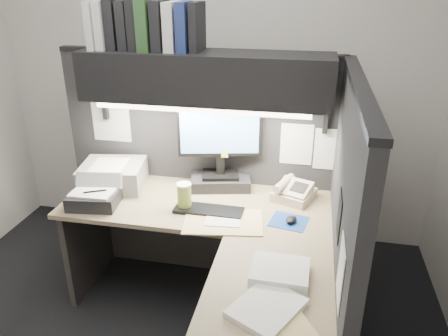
{
  "coord_description": "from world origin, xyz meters",
  "views": [
    {
      "loc": [
        0.77,
        -1.83,
        2.06
      ],
      "look_at": [
        0.29,
        0.51,
        1.01
      ],
      "focal_mm": 35.0,
      "sensor_mm": 36.0,
      "label": 1
    }
  ],
  "objects": [
    {
      "name": "mouse",
      "position": [
        0.71,
        0.43,
        0.75
      ],
      "size": [
        0.08,
        0.1,
        0.03
      ],
      "primitive_type": "ellipsoid",
      "rotation": [
        0.0,
        0.0,
        -0.3
      ],
      "color": "black",
      "rests_on": "mousepad"
    },
    {
      "name": "manila_stack",
      "position": [
        0.72,
        -0.41,
        0.74
      ],
      "size": [
        0.35,
        0.37,
        0.02
      ],
      "primitive_type": "cube",
      "rotation": [
        0.0,
        0.0,
        0.55
      ],
      "color": "tan",
      "rests_on": "desk"
    },
    {
      "name": "notebook_stack",
      "position": [
        -0.52,
        0.4,
        0.77
      ],
      "size": [
        0.33,
        0.29,
        0.09
      ],
      "primitive_type": "cube",
      "rotation": [
        0.0,
        0.0,
        0.13
      ],
      "color": "black",
      "rests_on": "desk"
    },
    {
      "name": "telephone",
      "position": [
        0.71,
        0.74,
        0.78
      ],
      "size": [
        0.3,
        0.31,
        0.09
      ],
      "primitive_type": "cube",
      "rotation": [
        0.0,
        0.0,
        -0.37
      ],
      "color": "beige",
      "rests_on": "desk"
    },
    {
      "name": "pinned_papers",
      "position": [
        0.42,
        0.56,
        1.05
      ],
      "size": [
        1.76,
        1.31,
        0.51
      ],
      "color": "white",
      "rests_on": "partition_back"
    },
    {
      "name": "monitor",
      "position": [
        0.2,
        0.82,
        0.97
      ],
      "size": [
        0.55,
        0.33,
        0.6
      ],
      "rotation": [
        0.0,
        0.0,
        0.22
      ],
      "color": "black",
      "rests_on": "desk"
    },
    {
      "name": "task_light_tube",
      "position": [
        0.12,
        0.61,
        1.33
      ],
      "size": [
        1.32,
        0.04,
        0.04
      ],
      "primitive_type": "cylinder",
      "rotation": [
        0.0,
        1.57,
        0.0
      ],
      "color": "white",
      "rests_on": "overhead_shelf"
    },
    {
      "name": "desk",
      "position": [
        0.43,
        -0.0,
        0.44
      ],
      "size": [
        1.7,
        1.53,
        0.73
      ],
      "color": "#7E6D50",
      "rests_on": "floor"
    },
    {
      "name": "partition_back",
      "position": [
        0.03,
        0.93,
        0.8
      ],
      "size": [
        1.9,
        0.06,
        1.6
      ],
      "primitive_type": "cube",
      "color": "black",
      "rests_on": "floor"
    },
    {
      "name": "wall_back",
      "position": [
        0.0,
        1.5,
        1.35
      ],
      "size": [
        3.5,
        0.04,
        2.7
      ],
      "primitive_type": "cube",
      "color": "silver",
      "rests_on": "floor"
    },
    {
      "name": "coffee_cup",
      "position": [
        0.05,
        0.47,
        0.81
      ],
      "size": [
        0.09,
        0.09,
        0.16
      ],
      "primitive_type": "cylinder",
      "rotation": [
        0.0,
        0.0,
        0.06
      ],
      "color": "#A7AD45",
      "rests_on": "desk"
    },
    {
      "name": "mousepad",
      "position": [
        0.7,
        0.44,
        0.73
      ],
      "size": [
        0.24,
        0.23,
        0.0
      ],
      "primitive_type": "cube",
      "rotation": [
        0.0,
        0.0,
        -0.2
      ],
      "color": "navy",
      "rests_on": "desk"
    },
    {
      "name": "overhead_shelf",
      "position": [
        0.12,
        0.75,
        1.5
      ],
      "size": [
        1.55,
        0.34,
        0.3
      ],
      "primitive_type": "cube",
      "color": "black",
      "rests_on": "partition_back"
    },
    {
      "name": "open_folder",
      "position": [
        0.32,
        0.35,
        0.73
      ],
      "size": [
        0.5,
        0.37,
        0.01
      ],
      "primitive_type": "cube",
      "rotation": [
        0.0,
        0.0,
        0.16
      ],
      "color": "tan",
      "rests_on": "desk"
    },
    {
      "name": "printer",
      "position": [
        -0.52,
        0.68,
        0.81
      ],
      "size": [
        0.46,
        0.41,
        0.17
      ],
      "primitive_type": "cube",
      "rotation": [
        0.0,
        0.0,
        0.17
      ],
      "color": "#999D9F",
      "rests_on": "desk"
    },
    {
      "name": "paper_stack_b",
      "position": [
        0.65,
        -0.34,
        0.75
      ],
      "size": [
        0.36,
        0.39,
        0.03
      ],
      "primitive_type": "cube",
      "rotation": [
        0.0,
        0.0,
        -0.49
      ],
      "color": "white",
      "rests_on": "desk"
    },
    {
      "name": "paper_stack_a",
      "position": [
        0.69,
        -0.09,
        0.76
      ],
      "size": [
        0.28,
        0.24,
        0.05
      ],
      "primitive_type": "cube",
      "rotation": [
        0.0,
        0.0,
        -0.02
      ],
      "color": "white",
      "rests_on": "desk"
    },
    {
      "name": "keyboard",
      "position": [
        0.21,
        0.46,
        0.74
      ],
      "size": [
        0.43,
        0.15,
        0.02
      ],
      "primitive_type": "cube",
      "rotation": [
        0.0,
        0.0,
        -0.02
      ],
      "color": "black",
      "rests_on": "desk"
    },
    {
      "name": "partition_right",
      "position": [
        0.98,
        0.18,
        0.8
      ],
      "size": [
        0.06,
        1.5,
        1.6
      ],
      "primitive_type": "cube",
      "color": "black",
      "rests_on": "floor"
    },
    {
      "name": "binder_row",
      "position": [
        -0.24,
        0.75,
        1.79
      ],
      "size": [
        0.68,
        0.26,
        0.31
      ],
      "color": "silver",
      "rests_on": "overhead_shelf"
    }
  ]
}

